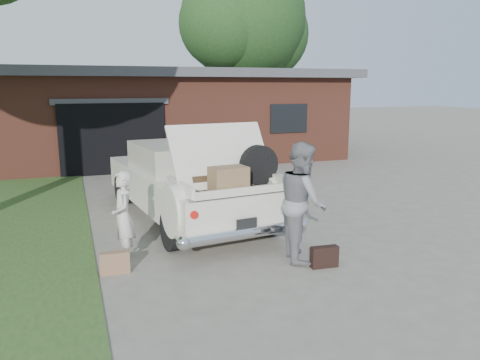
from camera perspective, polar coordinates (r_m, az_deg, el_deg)
name	(u,v)px	position (r m, az deg, el deg)	size (l,w,h in m)	color
ground	(252,251)	(7.93, 1.50, -8.63)	(90.00, 90.00, 0.00)	gray
house	(169,113)	(18.80, -8.62, 8.09)	(12.80, 7.80, 3.30)	brown
tree_right	(245,23)	(24.80, 0.59, 18.59)	(7.17, 6.24, 9.20)	#38281E
sedan	(187,181)	(9.71, -6.46, -0.10)	(2.71, 5.60, 2.07)	beige
woman_left	(123,217)	(7.49, -14.03, -4.39)	(0.53, 0.34, 1.44)	beige
woman_right	(302,201)	(7.40, 7.59, -2.58)	(0.91, 0.71, 1.88)	gray
suitcase_left	(115,263)	(7.21, -15.01, -9.73)	(0.43, 0.14, 0.33)	#91674A
suitcase_right	(324,257)	(7.31, 10.25, -9.21)	(0.43, 0.14, 0.33)	black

